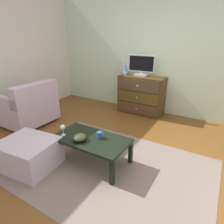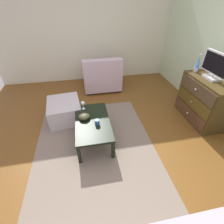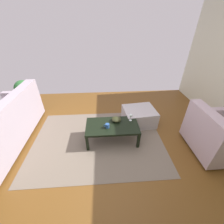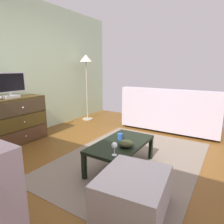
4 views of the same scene
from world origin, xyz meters
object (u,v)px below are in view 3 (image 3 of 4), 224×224
Objects in this scene: couch_large at (4,128)px; potted_plant at (24,90)px; wine_glass at (131,116)px; ottoman at (139,116)px; armchair at (215,136)px; mug at (107,126)px; coffee_table at (112,127)px; bowl_decorative at (116,119)px.

couch_large is 1.54m from potted_plant.
wine_glass is 3.09m from potted_plant.
wine_glass is 0.56m from ottoman.
ottoman is (-0.28, -0.38, -0.30)m from wine_glass.
armchair is 1.47m from ottoman.
ottoman is at bearing -126.77° from wine_glass.
potted_plant is (2.23, -1.67, 0.02)m from mug.
mug is 1.98m from couch_large.
potted_plant is (2.33, -1.60, 0.11)m from coffee_table.
bowl_decorative is at bearing -125.99° from coffee_table.
ottoman is (-0.66, -0.50, -0.14)m from coffee_table.
mug is 0.61× the size of bowl_decorative.
armchair is at bearing 167.52° from coffee_table.
couch_large reaches higher than mug.
potted_plant reaches higher than wine_glass.
coffee_table is at bearing 177.59° from couch_large.
potted_plant is (2.99, -1.10, 0.25)m from ottoman.
bowl_decorative reaches higher than ottoman.
armchair reaches higher than wine_glass.
mug is 2.79m from potted_plant.
coffee_table is 8.91× the size of mug.
armchair is at bearing 170.09° from mug.
mug is (0.10, 0.07, 0.09)m from coffee_table.
couch_large is at bearing 0.92° from wine_glass.
coffee_table is 1.85m from armchair.
couch_large is at bearing -7.17° from armchair.
mug is 0.16× the size of ottoman.
coffee_table is 5.41× the size of bowl_decorative.
couch_large is 2.21× the size of armchair.
mug is 1.94m from armchair.
coffee_table is 6.47× the size of wine_glass.
wine_glass is 1.38× the size of mug.
bowl_decorative is at bearing 0.46° from wine_glass.
coffee_table is 2.07m from couch_large.
wine_glass is 1.53m from armchair.
ottoman is at bearing -171.33° from couch_large.
wine_glass is at bearing 151.40° from potted_plant.
armchair reaches higher than potted_plant.
ottoman is 3.20m from potted_plant.
wine_glass is at bearing -179.54° from bowl_decorative.
wine_glass is 0.52m from mug.
coffee_table is 1.10× the size of armchair.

